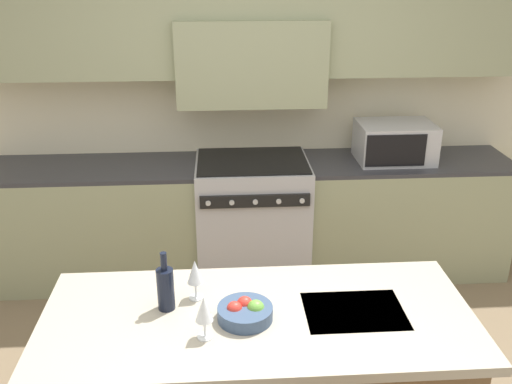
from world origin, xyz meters
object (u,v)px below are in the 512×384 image
Objects in this scene: microwave at (395,142)px; wine_glass_far at (195,273)px; fruit_bowl at (245,312)px; range_stove at (252,218)px; wine_glass_near at (204,310)px; wine_bottle at (166,288)px.

microwave is 2.86× the size of wine_glass_far.
fruit_bowl is (-1.21, -1.92, -0.13)m from microwave.
wine_glass_far is 0.30m from fruit_bowl.
range_stove is 1.71× the size of microwave.
microwave is at bearing 1.00° from range_stove.
wine_glass_far is at bearing 98.78° from wine_glass_near.
wine_glass_near is at bearing -124.09° from microwave.
fruit_bowl is (-0.14, -1.90, 0.46)m from range_stove.
microwave is at bearing 57.79° from fruit_bowl.
range_stove is 1.22m from microwave.
wine_glass_far is (0.13, 0.07, 0.03)m from wine_bottle.
wine_glass_near is at bearing -144.98° from fruit_bowl.
microwave reaches higher than wine_glass_far.
microwave is 2.40m from wine_bottle.
range_stove is at bearing 74.81° from wine_bottle.
wine_glass_far is (-1.43, -1.75, -0.03)m from microwave.
wine_bottle is 0.28m from wine_glass_near.
microwave reaches higher than wine_bottle.
microwave reaches higher than wine_glass_near.
microwave is at bearing 49.47° from wine_bottle.
range_stove is 3.96× the size of fruit_bowl.
wine_glass_near is 0.30m from wine_glass_far.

